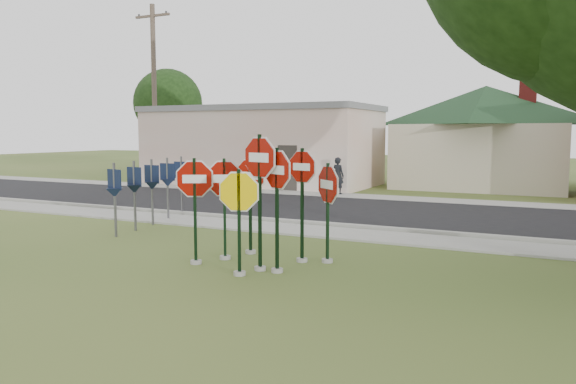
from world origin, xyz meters
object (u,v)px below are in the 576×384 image
at_px(stop_sign_center, 260,180).
at_px(stop_sign_yellow, 239,209).
at_px(pedestrian, 338,176).
at_px(stop_sign_left, 195,196).
at_px(utility_pole_near, 154,92).

bearing_deg(stop_sign_center, stop_sign_yellow, -107.00).
bearing_deg(stop_sign_yellow, stop_sign_center, 73.00).
bearing_deg(stop_sign_yellow, pedestrian, 103.43).
xyz_separation_m(stop_sign_center, stop_sign_left, (-1.51, -0.11, -0.39)).
bearing_deg(stop_sign_yellow, utility_pole_near, 133.71).
xyz_separation_m(stop_sign_center, stop_sign_yellow, (-0.16, -0.54, -0.52)).
bearing_deg(stop_sign_left, utility_pole_near, 131.69).
distance_m(stop_sign_center, pedestrian, 14.08).
bearing_deg(pedestrian, stop_sign_yellow, 117.63).
relative_size(stop_sign_center, stop_sign_left, 1.21).
height_order(stop_sign_center, stop_sign_left, stop_sign_center).
height_order(utility_pole_near, pedestrian, utility_pole_near).
relative_size(stop_sign_yellow, stop_sign_left, 0.93).
bearing_deg(utility_pole_near, stop_sign_center, -44.89).
height_order(stop_sign_yellow, utility_pole_near, utility_pole_near).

